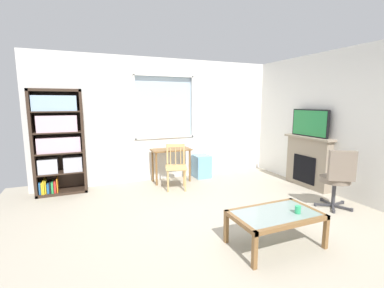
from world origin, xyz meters
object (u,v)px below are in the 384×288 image
(coffee_table, at_px, (276,217))
(sippy_cup, at_px, (298,210))
(plastic_drawer_unit, at_px, (201,166))
(fireplace, at_px, (308,162))
(office_chair, at_px, (337,176))
(tv, at_px, (310,123))
(wooden_chair, at_px, (176,166))
(bookshelf, at_px, (58,138))
(desk_under_window, at_px, (171,155))

(coffee_table, distance_m, sippy_cup, 0.28)
(plastic_drawer_unit, height_order, fireplace, fireplace)
(office_chair, relative_size, sippy_cup, 11.11)
(tv, xyz_separation_m, coffee_table, (-2.16, -1.60, -0.97))
(fireplace, relative_size, sippy_cup, 12.46)
(plastic_drawer_unit, distance_m, sippy_cup, 3.22)
(wooden_chair, height_order, sippy_cup, wooden_chair)
(bookshelf, xyz_separation_m, sippy_cup, (2.75, -3.26, -0.61))
(sippy_cup, bearing_deg, tv, 41.61)
(desk_under_window, relative_size, tv, 0.97)
(bookshelf, height_order, plastic_drawer_unit, bookshelf)
(desk_under_window, bearing_deg, office_chair, -51.71)
(fireplace, xyz_separation_m, coffee_table, (-2.18, -1.60, -0.17))
(bookshelf, distance_m, tv, 4.93)
(bookshelf, distance_m, plastic_drawer_unit, 3.07)
(tv, bearing_deg, fireplace, 0.00)
(plastic_drawer_unit, relative_size, coffee_table, 0.48)
(bookshelf, distance_m, wooden_chair, 2.30)
(plastic_drawer_unit, bearing_deg, wooden_chair, -145.77)
(fireplace, height_order, office_chair, fireplace)
(wooden_chair, bearing_deg, tv, -20.06)
(desk_under_window, xyz_separation_m, sippy_cup, (0.55, -3.15, -0.13))
(desk_under_window, distance_m, tv, 2.96)
(desk_under_window, bearing_deg, tv, -30.26)
(bookshelf, relative_size, fireplace, 1.77)
(wooden_chair, bearing_deg, sippy_cup, -76.81)
(wooden_chair, distance_m, coffee_table, 2.56)
(fireplace, distance_m, office_chair, 1.19)
(desk_under_window, height_order, sippy_cup, desk_under_window)
(desk_under_window, height_order, office_chair, office_chair)
(office_chair, bearing_deg, wooden_chair, 135.73)
(bookshelf, bearing_deg, desk_under_window, -2.76)
(tv, xyz_separation_m, office_chair, (-0.48, -1.08, -0.77))
(plastic_drawer_unit, xyz_separation_m, tv, (1.71, -1.49, 1.07))
(bookshelf, distance_m, desk_under_window, 2.25)
(tv, bearing_deg, desk_under_window, 149.74)
(wooden_chair, height_order, tv, tv)
(desk_under_window, height_order, fireplace, fireplace)
(office_chair, xyz_separation_m, coffee_table, (-1.68, -0.52, -0.19))
(tv, bearing_deg, office_chair, -113.83)
(wooden_chair, bearing_deg, office_chair, -44.27)
(coffee_table, bearing_deg, fireplace, 36.29)
(plastic_drawer_unit, relative_size, sippy_cup, 5.79)
(tv, distance_m, coffee_table, 2.86)
(office_chair, bearing_deg, plastic_drawer_unit, 115.57)
(tv, relative_size, coffee_table, 0.82)
(desk_under_window, bearing_deg, wooden_chair, -97.59)
(office_chair, distance_m, sippy_cup, 1.58)
(desk_under_window, distance_m, office_chair, 3.22)
(tv, distance_m, sippy_cup, 2.72)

